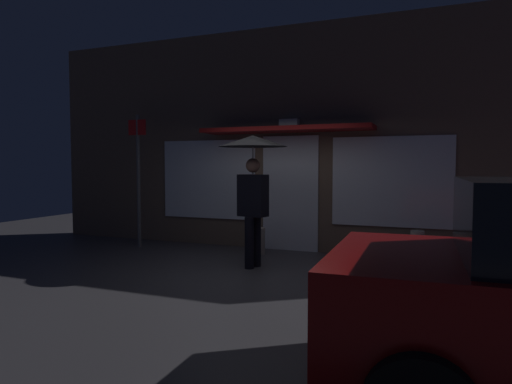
% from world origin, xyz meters
% --- Properties ---
extents(ground_plane, '(18.00, 18.00, 0.00)m').
position_xyz_m(ground_plane, '(0.00, 0.00, 0.00)').
color(ground_plane, '#423F44').
extents(building_facade, '(10.83, 1.00, 4.29)m').
position_xyz_m(building_facade, '(0.00, 2.34, 2.13)').
color(building_facade, brown).
rests_on(building_facade, ground).
extents(person_with_umbrella, '(1.10, 1.10, 2.11)m').
position_xyz_m(person_with_umbrella, '(-0.11, 0.54, 1.64)').
color(person_with_umbrella, black).
rests_on(person_with_umbrella, ground).
extents(street_sign_post, '(0.40, 0.07, 2.64)m').
position_xyz_m(street_sign_post, '(-2.91, 1.38, 1.49)').
color(street_sign_post, '#595B60').
rests_on(street_sign_post, ground).
extents(sidewalk_bollard, '(0.28, 0.28, 0.49)m').
position_xyz_m(sidewalk_bollard, '(-0.44, 1.60, 0.24)').
color(sidewalk_bollard, '#9E998E').
rests_on(sidewalk_bollard, ground).
extents(sidewalk_bollard_2, '(0.21, 0.21, 0.62)m').
position_xyz_m(sidewalk_bollard_2, '(2.35, 1.34, 0.31)').
color(sidewalk_bollard_2, '#B2A899').
rests_on(sidewalk_bollard_2, ground).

